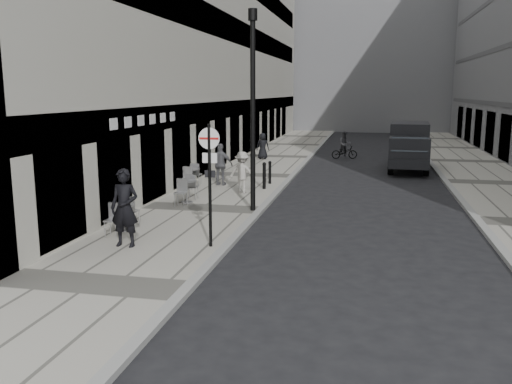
% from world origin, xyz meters
% --- Properties ---
extents(ground, '(120.00, 120.00, 0.00)m').
position_xyz_m(ground, '(0.00, 0.00, 0.00)').
color(ground, black).
rests_on(ground, ground).
extents(sidewalk, '(4.00, 60.00, 0.12)m').
position_xyz_m(sidewalk, '(-2.00, 18.00, 0.06)').
color(sidewalk, '#A29F93').
rests_on(sidewalk, ground).
extents(far_sidewalk, '(4.00, 60.00, 0.12)m').
position_xyz_m(far_sidewalk, '(9.00, 18.00, 0.06)').
color(far_sidewalk, '#A29F93').
rests_on(far_sidewalk, ground).
extents(building_left, '(4.00, 45.00, 18.00)m').
position_xyz_m(building_left, '(-6.00, 24.50, 9.00)').
color(building_left, '#B7B5A7').
rests_on(building_left, ground).
extents(building_far, '(24.00, 16.00, 22.00)m').
position_xyz_m(building_far, '(1.50, 56.00, 11.00)').
color(building_far, slate).
rests_on(building_far, ground).
extents(walking_man, '(0.74, 0.49, 2.02)m').
position_xyz_m(walking_man, '(-2.51, 5.42, 1.13)').
color(walking_man, black).
rests_on(walking_man, sidewalk).
extents(sign_post, '(0.54, 0.09, 3.15)m').
position_xyz_m(sign_post, '(-0.36, 5.85, 2.14)').
color(sign_post, black).
rests_on(sign_post, sidewalk).
extents(lamppost, '(0.29, 0.29, 6.52)m').
position_xyz_m(lamppost, '(-0.20, 10.30, 3.75)').
color(lamppost, black).
rests_on(lamppost, sidewalk).
extents(bollard_near, '(0.14, 0.14, 1.02)m').
position_xyz_m(bollard_near, '(-0.60, 14.35, 0.63)').
color(bollard_near, black).
rests_on(bollard_near, sidewalk).
extents(bollard_far, '(0.12, 0.12, 0.92)m').
position_xyz_m(bollard_far, '(-0.60, 15.63, 0.58)').
color(bollard_far, black).
rests_on(bollard_far, sidewalk).
extents(panel_van, '(2.21, 5.28, 2.44)m').
position_xyz_m(panel_van, '(5.59, 21.95, 1.37)').
color(panel_van, black).
rests_on(panel_van, ground).
extents(cyclist, '(1.64, 0.90, 1.67)m').
position_xyz_m(cyclist, '(2.09, 26.12, 0.65)').
color(cyclist, black).
rests_on(cyclist, ground).
extents(pedestrian_a, '(1.08, 0.52, 1.78)m').
position_xyz_m(pedestrian_a, '(-2.57, 14.84, 1.01)').
color(pedestrian_a, '#5A5B60').
rests_on(pedestrian_a, sidewalk).
extents(pedestrian_b, '(1.07, 0.62, 1.64)m').
position_xyz_m(pedestrian_b, '(-1.26, 13.25, 0.94)').
color(pedestrian_b, '#ABA59E').
rests_on(pedestrian_b, sidewalk).
extents(pedestrian_c, '(0.80, 0.57, 1.55)m').
position_xyz_m(pedestrian_c, '(-2.57, 24.03, 0.89)').
color(pedestrian_c, black).
rests_on(pedestrian_c, sidewalk).
extents(cafe_table_near, '(0.71, 1.60, 0.91)m').
position_xyz_m(cafe_table_near, '(-3.27, 6.83, 0.58)').
color(cafe_table_near, silver).
rests_on(cafe_table_near, sidewalk).
extents(cafe_table_mid, '(0.73, 1.65, 0.94)m').
position_xyz_m(cafe_table_mid, '(-2.80, 11.04, 0.60)').
color(cafe_table_mid, '#A4A4A6').
rests_on(cafe_table_mid, sidewalk).
extents(cafe_table_far, '(0.73, 1.66, 0.94)m').
position_xyz_m(cafe_table_far, '(-3.60, 13.96, 0.60)').
color(cafe_table_far, '#B6B6B8').
rests_on(cafe_table_far, sidewalk).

